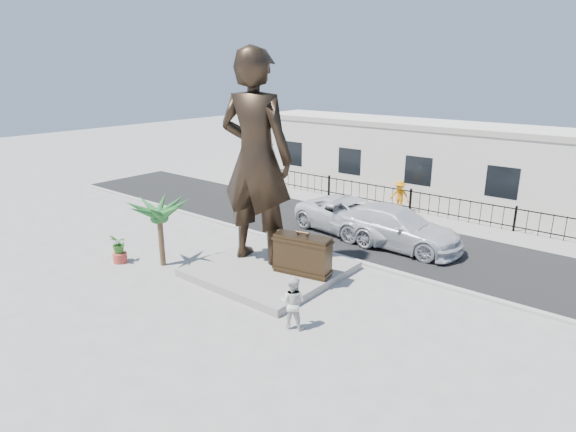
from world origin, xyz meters
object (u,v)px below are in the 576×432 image
(statue, at_px, (256,158))
(suitcase, at_px, (302,255))
(tourist, at_px, (293,303))
(car_white, at_px, (353,217))

(statue, bearing_deg, suitcase, 166.00)
(statue, relative_size, suitcase, 3.84)
(statue, relative_size, tourist, 4.89)
(statue, distance_m, tourist, 6.22)
(car_white, bearing_deg, statue, 178.99)
(car_white, bearing_deg, suitcase, -158.64)
(tourist, relative_size, car_white, 0.28)
(statue, distance_m, car_white, 6.89)
(statue, height_order, tourist, statue)
(statue, bearing_deg, tourist, 132.61)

